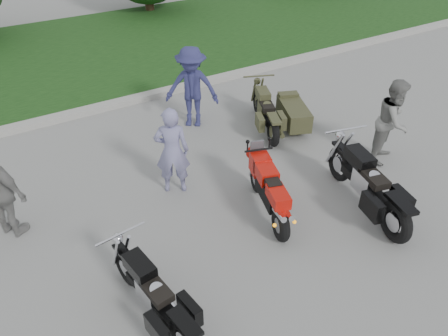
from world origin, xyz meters
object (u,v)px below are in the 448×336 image
cruiser_left (157,299)px  person_grey (393,121)px  sportbike_red (269,190)px  person_back (1,191)px  cruiser_right (370,188)px  person_stripe (172,151)px  cruiser_sidecar (282,114)px  person_denim (192,88)px

cruiser_left → person_grey: 5.85m
sportbike_red → person_grey: (3.17, 0.18, 0.35)m
person_grey → person_back: size_ratio=1.01×
cruiser_right → person_stripe: size_ratio=1.42×
cruiser_sidecar → cruiser_left: bearing=-122.1°
cruiser_sidecar → person_grey: bearing=-40.6°
cruiser_right → person_back: 6.09m
cruiser_left → person_grey: (5.72, 1.17, 0.45)m
sportbike_red → person_stripe: 1.88m
sportbike_red → cruiser_left: size_ratio=0.86×
sportbike_red → person_back: 4.32m
person_stripe → cruiser_left: bearing=87.3°
cruiser_right → person_grey: 1.92m
sportbike_red → cruiser_sidecar: (2.08, 2.31, -0.14)m
cruiser_left → person_grey: size_ratio=1.22×
cruiser_left → cruiser_right: size_ratio=0.87×
person_back → sportbike_red: bearing=-150.8°
person_stripe → cruiser_sidecar: bearing=-138.0°
cruiser_left → cruiser_right: bearing=-4.7°
sportbike_red → person_denim: 3.61m
cruiser_sidecar → person_grey: person_grey is taller
sportbike_red → cruiser_right: 1.76m
cruiser_left → person_back: person_back is taller
cruiser_right → person_denim: size_ratio=1.29×
cruiser_left → person_denim: (2.97, 4.56, 0.52)m
person_grey → person_back: 7.26m
cruiser_sidecar → person_grey: (1.08, -2.13, 0.48)m
cruiser_sidecar → cruiser_right: bearing=-77.0°
person_stripe → person_denim: bearing=-98.3°
person_denim → person_grey: bearing=-13.1°
person_stripe → person_back: (-2.82, 0.34, 0.01)m
sportbike_red → cruiser_sidecar: sportbike_red is taller
cruiser_right → person_back: size_ratio=1.41×
person_denim → sportbike_red: bearing=-58.9°
sportbike_red → person_stripe: bearing=143.2°
person_grey → person_denim: person_denim is taller
cruiser_left → cruiser_sidecar: bearing=28.2°
sportbike_red → cruiser_sidecar: 3.11m
person_stripe → person_grey: bearing=-169.6°
cruiser_right → person_denim: person_denim is taller
sportbike_red → cruiser_left: 2.74m
sportbike_red → person_stripe: size_ratio=1.07×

